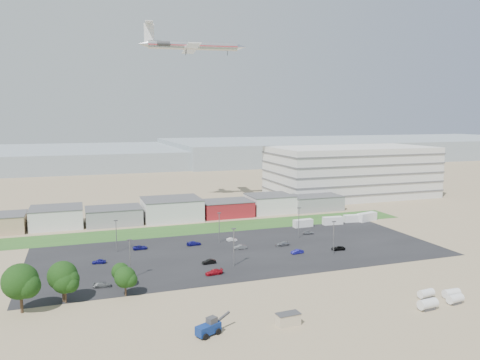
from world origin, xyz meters
name	(u,v)px	position (x,y,z in m)	size (l,w,h in m)	color
ground	(249,274)	(0.00, 0.00, 0.00)	(700.00, 700.00, 0.00)	#8F765B
parking_lot	(241,251)	(5.00, 20.00, 0.01)	(120.00, 50.00, 0.01)	black
grass_strip	(199,229)	(0.00, 52.00, 0.01)	(160.00, 16.00, 0.02)	#2C5821
hills_backdrop	(170,156)	(40.00, 315.00, 4.50)	(700.00, 200.00, 9.00)	gray
building_row	(143,211)	(-17.00, 71.00, 4.00)	(170.00, 20.00, 8.00)	silver
parking_garage	(351,172)	(90.00, 95.00, 12.50)	(80.00, 40.00, 25.00)	silver
portable_shed	(288,319)	(-3.04, -29.94, 1.17)	(4.65, 2.42, 2.35)	#BDAC8F
telehandler	(208,327)	(-18.67, -29.11, 1.61)	(7.73, 2.58, 3.22)	navy
storage_tank_nw	(426,293)	(31.41, -27.73, 1.09)	(3.62, 1.81, 2.17)	silver
storage_tank_ne	(451,293)	(36.68, -29.57, 1.14)	(3.78, 1.89, 2.27)	silver
storage_tank_sw	(428,304)	(27.35, -32.92, 1.24)	(4.14, 2.07, 2.48)	silver
storage_tank_se	(455,299)	(35.08, -32.32, 1.09)	(3.64, 1.82, 2.19)	silver
box_trailer_a	(303,223)	(36.61, 42.13, 1.38)	(7.33, 2.29, 2.75)	silver
box_trailer_b	(333,221)	(48.89, 42.11, 1.43)	(7.62, 2.38, 2.86)	silver
box_trailer_c	(353,218)	(58.45, 43.33, 1.36)	(7.27, 2.27, 2.73)	silver
box_trailer_d	(367,217)	(64.43, 42.92, 1.60)	(8.52, 2.66, 3.20)	silver
tree_far_left	(20,285)	(-51.92, -6.96, 5.83)	(7.77, 7.77, 11.65)	black
tree_left	(63,279)	(-44.02, -3.51, 5.08)	(6.78, 6.78, 10.17)	black
tree_mid	(65,284)	(-43.60, -4.45, 4.28)	(5.71, 5.71, 8.57)	black
tree_right	(125,280)	(-31.04, -4.71, 3.82)	(5.09, 5.09, 7.64)	black
tree_near	(121,274)	(-31.55, 1.24, 3.34)	(4.45, 4.45, 6.67)	black
lightpole_front_l	(130,259)	(-28.74, 6.66, 4.96)	(1.17, 0.49, 9.91)	slate
lightpole_front_m	(234,247)	(-1.44, 7.80, 5.14)	(1.21, 0.50, 10.28)	slate
lightpole_front_r	(334,237)	(29.63, 8.94, 4.82)	(1.13, 0.47, 9.65)	slate
lightpole_back_l	(116,236)	(-30.03, 31.74, 4.77)	(1.12, 0.47, 9.54)	slate
lightpole_back_m	(219,228)	(1.68, 31.71, 4.83)	(1.14, 0.47, 9.65)	slate
lightpole_back_r	(299,223)	(28.22, 28.80, 5.07)	(1.19, 0.50, 10.14)	slate
airliner	(193,46)	(8.93, 93.00, 70.00)	(46.42, 31.65, 13.72)	silver
parked_car_0	(338,248)	(32.88, 11.62, 0.58)	(1.93, 4.20, 1.17)	black
parked_car_1	(297,252)	(19.63, 12.29, 0.63)	(1.33, 3.82, 1.26)	navy
parked_car_3	(214,272)	(-8.46, 2.65, 0.66)	(1.85, 4.54, 1.32)	maroon
parked_car_4	(209,262)	(-7.35, 11.45, 0.63)	(1.32, 3.80, 1.25)	black
parked_car_5	(99,261)	(-35.60, 21.64, 0.63)	(1.48, 3.68, 1.25)	navy
parked_car_6	(194,243)	(-6.81, 31.01, 0.66)	(1.84, 4.54, 1.32)	navy
parked_car_7	(240,247)	(5.48, 22.36, 0.65)	(1.38, 3.95, 1.30)	#595B5E
parked_car_8	(308,232)	(33.44, 31.92, 0.63)	(1.50, 3.72, 1.27)	#A5A5AA
parked_car_9	(140,247)	(-23.20, 31.91, 0.61)	(2.02, 4.39, 1.22)	navy
parked_car_10	(102,285)	(-35.67, 2.78, 0.61)	(1.71, 4.21, 1.22)	#595B5E
parked_car_11	(232,239)	(5.93, 31.81, 0.56)	(1.18, 3.39, 1.12)	silver
parked_car_12	(282,244)	(18.94, 21.47, 0.64)	(1.79, 4.39, 1.27)	#A5A5AA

